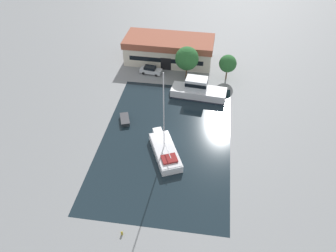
{
  "coord_description": "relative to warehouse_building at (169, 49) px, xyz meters",
  "views": [
    {
      "loc": [
        6.11,
        -39.39,
        37.1
      ],
      "look_at": [
        0.0,
        2.48,
        1.0
      ],
      "focal_mm": 35.0,
      "sensor_mm": 36.0,
      "label": 1
    }
  ],
  "objects": [
    {
      "name": "ground_plane",
      "position": [
        3.28,
        -26.54,
        -2.75
      ],
      "size": [
        440.0,
        440.0,
        0.0
      ],
      "primitive_type": "plane",
      "color": "gray"
    },
    {
      "name": "water_canal",
      "position": [
        3.28,
        -26.54,
        -2.74
      ],
      "size": [
        21.2,
        33.11,
        0.01
      ],
      "primitive_type": "cube",
      "color": "black",
      "rests_on": "ground"
    },
    {
      "name": "warehouse_building",
      "position": [
        0.0,
        0.0,
        0.0
      ],
      "size": [
        19.73,
        8.99,
        5.43
      ],
      "rotation": [
        0.0,
        0.0,
        -0.03
      ],
      "color": "beige",
      "rests_on": "ground"
    },
    {
      "name": "quay_tree_near_building",
      "position": [
        4.64,
        -6.94,
        1.9
      ],
      "size": [
        4.77,
        4.77,
        7.04
      ],
      "color": "brown",
      "rests_on": "ground"
    },
    {
      "name": "quay_tree_by_water",
      "position": [
        12.93,
        -6.02,
        0.88
      ],
      "size": [
        3.58,
        3.58,
        5.43
      ],
      "color": "brown",
      "rests_on": "ground"
    },
    {
      "name": "parked_car",
      "position": [
        -3.06,
        -6.16,
        -1.9
      ],
      "size": [
        4.79,
        2.33,
        1.68
      ],
      "rotation": [
        0.0,
        0.0,
        4.58
      ],
      "color": "silver",
      "rests_on": "ground"
    },
    {
      "name": "sailboat_moored",
      "position": [
        3.62,
        -29.79,
        -1.99
      ],
      "size": [
        6.43,
        9.83,
        14.71
      ],
      "rotation": [
        0.0,
        0.0,
        0.42
      ],
      "color": "white",
      "rests_on": "water_canal"
    },
    {
      "name": "motor_cruiser",
      "position": [
        7.54,
        -13.14,
        -1.31
      ],
      "size": [
        10.94,
        4.69,
        3.99
      ],
      "rotation": [
        0.0,
        0.0,
        1.48
      ],
      "color": "silver",
      "rests_on": "water_canal"
    },
    {
      "name": "small_dinghy",
      "position": [
        -4.66,
        -22.69,
        -2.38
      ],
      "size": [
        2.51,
        3.6,
        0.72
      ],
      "rotation": [
        0.0,
        0.0,
        3.48
      ],
      "color": "#23282D",
      "rests_on": "water_canal"
    },
    {
      "name": "mooring_bollard",
      "position": [
        0.42,
        -44.54,
        -2.45
      ],
      "size": [
        0.27,
        0.27,
        0.57
      ],
      "color": "olive",
      "rests_on": "ground"
    }
  ]
}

